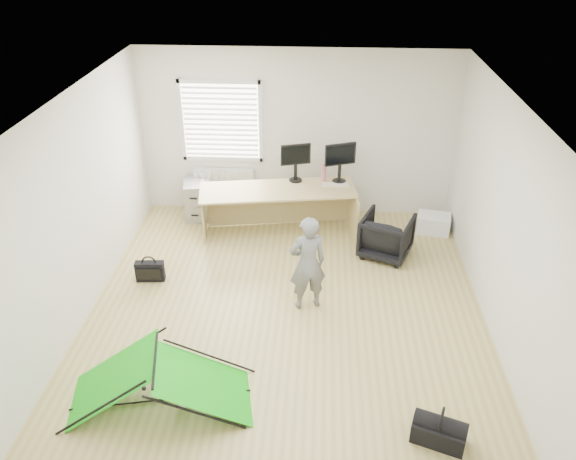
# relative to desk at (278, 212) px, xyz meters

# --- Properties ---
(ground) EXTENTS (5.50, 5.50, 0.00)m
(ground) POSITION_rel_desk_xyz_m (0.25, -1.88, -0.40)
(ground) COLOR tan
(ground) RESTS_ON ground
(back_wall) EXTENTS (5.00, 0.02, 2.70)m
(back_wall) POSITION_rel_desk_xyz_m (0.25, 0.87, 0.95)
(back_wall) COLOR silver
(back_wall) RESTS_ON ground
(window) EXTENTS (1.20, 0.06, 1.20)m
(window) POSITION_rel_desk_xyz_m (-0.95, 0.83, 1.15)
(window) COLOR silver
(window) RESTS_ON back_wall
(radiator) EXTENTS (1.00, 0.12, 0.60)m
(radiator) POSITION_rel_desk_xyz_m (-0.95, 0.79, 0.05)
(radiator) COLOR silver
(radiator) RESTS_ON back_wall
(desk) EXTENTS (2.43, 1.11, 0.80)m
(desk) POSITION_rel_desk_xyz_m (0.00, 0.00, 0.00)
(desk) COLOR tan
(desk) RESTS_ON ground
(filing_cabinet) EXTENTS (0.50, 0.61, 0.63)m
(filing_cabinet) POSITION_rel_desk_xyz_m (-1.37, 0.55, -0.08)
(filing_cabinet) COLOR #999B9E
(filing_cabinet) RESTS_ON ground
(monitor_left) EXTENTS (0.47, 0.23, 0.44)m
(monitor_left) POSITION_rel_desk_xyz_m (0.25, 0.32, 0.62)
(monitor_left) COLOR black
(monitor_left) RESTS_ON desk
(monitor_right) EXTENTS (0.49, 0.27, 0.46)m
(monitor_right) POSITION_rel_desk_xyz_m (0.93, 0.32, 0.63)
(monitor_right) COLOR black
(monitor_right) RESTS_ON desk
(keyboard) EXTENTS (0.41, 0.15, 0.02)m
(keyboard) POSITION_rel_desk_xyz_m (0.88, 0.19, 0.41)
(keyboard) COLOR beige
(keyboard) RESTS_ON desk
(thermos) EXTENTS (0.10, 0.10, 0.28)m
(thermos) POSITION_rel_desk_xyz_m (0.68, 0.33, 0.54)
(thermos) COLOR #A85E67
(thermos) RESTS_ON desk
(office_chair) EXTENTS (0.89, 0.90, 0.64)m
(office_chair) POSITION_rel_desk_xyz_m (1.63, -0.47, -0.08)
(office_chair) COLOR black
(office_chair) RESTS_ON ground
(person) EXTENTS (0.55, 0.44, 1.30)m
(person) POSITION_rel_desk_xyz_m (0.51, -1.78, 0.25)
(person) COLOR slate
(person) RESTS_ON ground
(kite) EXTENTS (2.00, 1.18, 0.58)m
(kite) POSITION_rel_desk_xyz_m (-0.96, -3.49, -0.11)
(kite) COLOR #12B411
(kite) RESTS_ON ground
(storage_crate) EXTENTS (0.56, 0.44, 0.28)m
(storage_crate) POSITION_rel_desk_xyz_m (2.44, 0.27, -0.26)
(storage_crate) COLOR white
(storage_crate) RESTS_ON ground
(tote_bag) EXTENTS (0.32, 0.17, 0.36)m
(tote_bag) POSITION_rel_desk_xyz_m (-0.81, 0.70, -0.22)
(tote_bag) COLOR teal
(tote_bag) RESTS_ON ground
(laptop_bag) EXTENTS (0.40, 0.15, 0.29)m
(laptop_bag) POSITION_rel_desk_xyz_m (-1.66, -1.34, -0.25)
(laptop_bag) COLOR black
(laptop_bag) RESTS_ON ground
(white_box) EXTENTS (0.13, 0.13, 0.10)m
(white_box) POSITION_rel_desk_xyz_m (-0.72, -3.53, -0.35)
(white_box) COLOR silver
(white_box) RESTS_ON ground
(duffel_bag) EXTENTS (0.56, 0.41, 0.22)m
(duffel_bag) POSITION_rel_desk_xyz_m (1.84, -3.83, -0.29)
(duffel_bag) COLOR black
(duffel_bag) RESTS_ON ground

